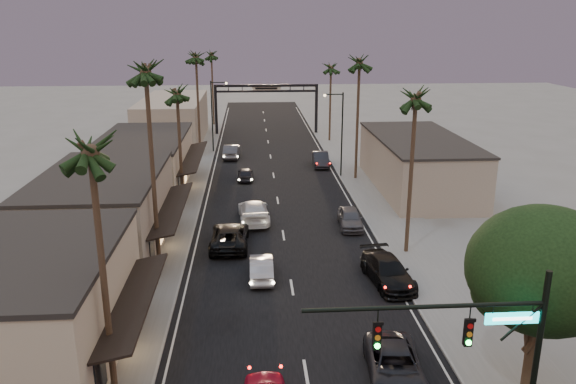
{
  "coord_description": "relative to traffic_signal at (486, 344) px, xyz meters",
  "views": [
    {
      "loc": [
        -2.38,
        -12.71,
        15.81
      ],
      "look_at": [
        0.59,
        31.36,
        2.5
      ],
      "focal_mm": 35.0,
      "sensor_mm": 36.0,
      "label": 1
    }
  ],
  "objects": [
    {
      "name": "oncoming_grey_far",
      "position": [
        -10.48,
        50.56,
        -4.25
      ],
      "size": [
        1.96,
        5.1,
        1.66
      ],
      "primitive_type": "imported",
      "rotation": [
        0.0,
        0.0,
        3.1
      ],
      "color": "#414146",
      "rests_on": "ground"
    },
    {
      "name": "streetlight_left",
      "position": [
        -12.61,
        54.0,
        0.25
      ],
      "size": [
        2.13,
        0.3,
        9.0
      ],
      "color": "black",
      "rests_on": "ground"
    },
    {
      "name": "palm_far",
      "position": [
        -13.99,
        74.0,
        6.36
      ],
      "size": [
        3.2,
        3.2,
        13.2
      ],
      "color": "#38281C",
      "rests_on": "ground"
    },
    {
      "name": "ground",
      "position": [
        -5.69,
        36.0,
        -5.08
      ],
      "size": [
        200.0,
        200.0,
        0.0
      ],
      "primitive_type": "plane",
      "color": "slate",
      "rests_on": "ground"
    },
    {
      "name": "sidewalk_left",
      "position": [
        -15.19,
        48.0,
        -5.02
      ],
      "size": [
        5.0,
        92.0,
        0.12
      ],
      "primitive_type": "cube",
      "color": "slate",
      "rests_on": "ground"
    },
    {
      "name": "corner_tree",
      "position": [
        3.79,
        3.45,
        0.9
      ],
      "size": [
        6.2,
        6.2,
        8.8
      ],
      "color": "#38281C",
      "rests_on": "ground"
    },
    {
      "name": "palm_ld",
      "position": [
        -14.29,
        51.0,
        7.33
      ],
      "size": [
        3.2,
        3.2,
        14.2
      ],
      "color": "#38281C",
      "rests_on": "ground"
    },
    {
      "name": "sidewalk_right",
      "position": [
        3.81,
        48.0,
        -5.02
      ],
      "size": [
        5.0,
        92.0,
        0.12
      ],
      "primitive_type": "cube",
      "color": "slate",
      "rests_on": "ground"
    },
    {
      "name": "palm_la",
      "position": [
        -14.29,
        5.0,
        6.36
      ],
      "size": [
        3.2,
        3.2,
        13.2
      ],
      "color": "#38281C",
      "rests_on": "ground"
    },
    {
      "name": "storefront_near",
      "position": [
        -18.69,
        8.0,
        -2.33
      ],
      "size": [
        8.0,
        12.0,
        5.5
      ],
      "primitive_type": "cube",
      "color": "#C4B396",
      "rests_on": "ground"
    },
    {
      "name": "storefront_far",
      "position": [
        -18.69,
        38.0,
        -2.58
      ],
      "size": [
        8.0,
        16.0,
        5.0
      ],
      "primitive_type": "cube",
      "color": "#C4B396",
      "rests_on": "ground"
    },
    {
      "name": "oncoming_dgrey",
      "position": [
        -8.72,
        40.23,
        -4.42
      ],
      "size": [
        1.58,
        3.89,
        1.32
      ],
      "primitive_type": "imported",
      "rotation": [
        0.0,
        0.0,
        3.14
      ],
      "color": "black",
      "rests_on": "ground"
    },
    {
      "name": "streetlight_right",
      "position": [
        1.23,
        41.0,
        0.25
      ],
      "size": [
        2.13,
        0.3,
        9.0
      ],
      "color": "black",
      "rests_on": "ground"
    },
    {
      "name": "palm_lc",
      "position": [
        -14.29,
        32.0,
        5.39
      ],
      "size": [
        3.2,
        3.2,
        12.2
      ],
      "color": "#38281C",
      "rests_on": "ground"
    },
    {
      "name": "storefront_mid",
      "position": [
        -18.69,
        22.0,
        -2.33
      ],
      "size": [
        8.0,
        14.0,
        5.5
      ],
      "primitive_type": "cube",
      "color": "gray",
      "rests_on": "ground"
    },
    {
      "name": "oncoming_pickup",
      "position": [
        -9.77,
        22.02,
        -4.27
      ],
      "size": [
        2.84,
        5.92,
        1.63
      ],
      "primitive_type": "imported",
      "rotation": [
        0.0,
        0.0,
        3.12
      ],
      "color": "black",
      "rests_on": "ground"
    },
    {
      "name": "palm_lb",
      "position": [
        -14.29,
        18.0,
        8.3
      ],
      "size": [
        3.2,
        3.2,
        15.2
      ],
      "color": "#38281C",
      "rests_on": "ground"
    },
    {
      "name": "oncoming_white",
      "position": [
        -7.95,
        27.52,
        -4.22
      ],
      "size": [
        2.76,
        6.06,
        1.72
      ],
      "primitive_type": "imported",
      "rotation": [
        0.0,
        0.0,
        3.2
      ],
      "color": "silver",
      "rests_on": "ground"
    },
    {
      "name": "storefront_dist",
      "position": [
        -18.69,
        61.0,
        -2.08
      ],
      "size": [
        8.0,
        20.0,
        6.0
      ],
      "primitive_type": "cube",
      "color": "gray",
      "rests_on": "ground"
    },
    {
      "name": "palm_rc",
      "position": [
        2.91,
        60.0,
        5.39
      ],
      "size": [
        3.2,
        3.2,
        12.2
      ],
      "color": "#38281C",
      "rests_on": "ground"
    },
    {
      "name": "oncoming_silver",
      "position": [
        -7.55,
        16.52,
        -4.38
      ],
      "size": [
        1.49,
        4.26,
        1.4
      ],
      "primitive_type": "imported",
      "rotation": [
        0.0,
        0.0,
        3.14
      ],
      "color": "#98989D",
      "rests_on": "ground"
    },
    {
      "name": "building_right",
      "position": [
        8.31,
        36.0,
        -2.58
      ],
      "size": [
        8.0,
        18.0,
        5.0
      ],
      "primitive_type": "cube",
      "color": "gray",
      "rests_on": "ground"
    },
    {
      "name": "curbside_near",
      "position": [
        -1.68,
        5.22,
        -4.33
      ],
      "size": [
        2.98,
        5.59,
        1.49
      ],
      "primitive_type": "imported",
      "rotation": [
        0.0,
        0.0,
        -0.1
      ],
      "color": "black",
      "rests_on": "ground"
    },
    {
      "name": "palm_ra",
      "position": [
        2.91,
        20.0,
        6.36
      ],
      "size": [
        3.2,
        3.2,
        13.2
      ],
      "color": "#38281C",
      "rests_on": "ground"
    },
    {
      "name": "arch",
      "position": [
        -5.69,
        66.0,
        0.45
      ],
      "size": [
        15.2,
        0.4,
        7.27
      ],
      "color": "black",
      "rests_on": "ground"
    },
    {
      "name": "curbside_black",
      "position": [
        0.4,
        15.23,
        -4.27
      ],
      "size": [
        3.0,
        5.86,
        1.63
      ],
      "primitive_type": "imported",
      "rotation": [
        0.0,
        0.0,
        0.13
      ],
      "color": "black",
      "rests_on": "ground"
    },
    {
      "name": "traffic_signal",
      "position": [
        0.0,
        0.0,
        0.0
      ],
      "size": [
        8.51,
        0.22,
        7.8
      ],
      "color": "black",
      "rests_on": "ground"
    },
    {
      "name": "curbside_grey",
      "position": [
        -0.21,
        25.47,
        -4.32
      ],
      "size": [
        2.01,
        4.55,
        1.52
      ],
      "primitive_type": "imported",
      "rotation": [
        0.0,
        0.0,
        -0.05
      ],
      "color": "#49494E",
      "rests_on": "ground"
    },
    {
      "name": "palm_rb",
      "position": [
        2.91,
        40.0,
        7.33
      ],
      "size": [
        3.2,
        3.2,
        14.2
      ],
      "color": "#38281C",
      "rests_on": "ground"
    },
    {
      "name": "curbside_far",
      "position": [
        -0.09,
        45.79,
        -4.27
      ],
      "size": [
        1.87,
        4.95,
        1.61
      ],
      "primitive_type": "imported",
      "rotation": [
        0.0,
        0.0,
        -0.03
      ],
      "color": "black",
      "rests_on": "ground"
    },
    {
      "name": "road",
      "position": [
        -5.69,
        41.0,
        -5.08
      ],
      "size": [
        14.0,
        120.0,
        0.02
      ],
      "primitive_type": "cube",
      "color": "black",
      "rests_on": "ground"
    }
  ]
}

